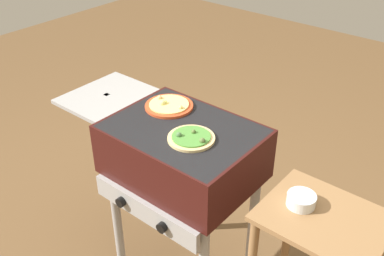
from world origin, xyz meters
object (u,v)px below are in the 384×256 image
(grill, at_px, (180,155))
(pizza_veggie, at_px, (191,138))
(topping_bowl_near, at_px, (301,201))
(pizza_cheese, at_px, (169,105))

(grill, bearing_deg, pizza_veggie, -22.93)
(grill, xyz_separation_m, topping_bowl_near, (0.58, 0.00, 0.06))
(pizza_cheese, bearing_deg, grill, -33.76)
(pizza_cheese, height_order, topping_bowl_near, pizza_cheese)
(pizza_veggie, xyz_separation_m, pizza_cheese, (-0.25, 0.14, 0.00))
(grill, height_order, topping_bowl_near, grill)
(pizza_veggie, bearing_deg, pizza_cheese, 150.22)
(pizza_cheese, xyz_separation_m, topping_bowl_near, (0.73, -0.10, -0.10))
(pizza_cheese, relative_size, topping_bowl_near, 2.06)
(grill, distance_m, pizza_veggie, 0.19)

